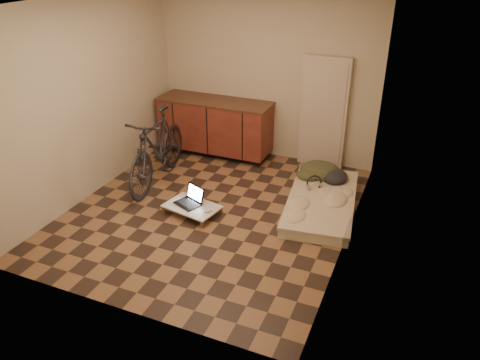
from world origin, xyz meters
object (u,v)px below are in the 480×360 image
at_px(bicycle, 157,145).
at_px(laptop, 190,200).
at_px(futon, 321,202).
at_px(lap_desk, 192,207).

distance_m(bicycle, laptop, 1.08).
xyz_separation_m(futon, lap_desk, (-1.50, -0.81, 0.02)).
height_order(lap_desk, laptop, laptop).
xyz_separation_m(futon, laptop, (-1.55, -0.75, 0.09)).
bearing_deg(laptop, futon, 48.67).
bearing_deg(futon, bicycle, 177.32).
distance_m(bicycle, futon, 2.43).
distance_m(futon, lap_desk, 1.71).
xyz_separation_m(lap_desk, laptop, (-0.05, 0.06, 0.06)).
distance_m(bicycle, lap_desk, 1.17).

